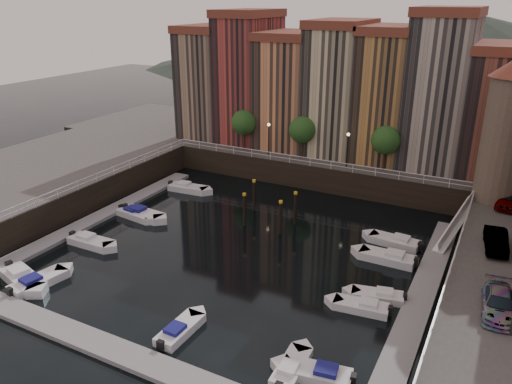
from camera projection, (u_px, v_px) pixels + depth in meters
The scene contains 30 objects.
ground at pixel (244, 245), 46.13m from camera, with size 200.00×200.00×0.00m, color black.
quay_far at pixel (337, 156), 67.04m from camera, with size 80.00×20.00×3.00m, color black.
quay_left at pixel (17, 187), 56.03m from camera, with size 20.00×36.00×3.00m, color black.
dock_left at pixel (104, 214), 52.24m from camera, with size 2.00×28.00×0.35m, color gray.
dock_right at pixel (422, 294), 38.25m from camera, with size 2.00×28.00×0.35m, color gray.
dock_near at pixel (116, 351), 32.04m from camera, with size 30.00×2.00×0.35m, color gray.
mountains at pixel (448, 51), 133.28m from camera, with size 145.00×100.00×18.00m.
far_terrace at pixel (361, 90), 60.11m from camera, with size 48.70×10.30×17.50m.
corner_tower at pixel (510, 128), 45.75m from camera, with size 5.20×5.20×13.80m.
promenade_trees at pixel (308, 131), 59.33m from camera, with size 21.20×3.20×5.20m.
street_lamps at pixel (307, 139), 58.61m from camera, with size 10.36×0.36×4.18m.
railings at pixel (268, 190), 48.78m from camera, with size 36.08×34.04×0.52m.
gangway at pixel (457, 222), 46.30m from camera, with size 2.78×8.32×3.73m.
mooring_pilings at pixel (268, 208), 50.05m from camera, with size 5.64×4.30×3.78m.
boat_left_0 at pixel (22, 278), 39.90m from camera, with size 5.34×3.14×1.20m.
boat_left_1 at pixel (90, 242), 45.97m from camera, with size 4.76×1.77×1.09m.
boat_left_2 at pixel (142, 214), 51.77m from camera, with size 5.19×2.22×1.18m.
boat_left_3 at pixel (136, 214), 51.81m from camera, with size 4.81×2.28×1.08m.
boat_left_4 at pixel (187, 188), 58.84m from camera, with size 5.05×2.20×1.14m.
boat_right_0 at pixel (318, 374), 29.86m from camera, with size 4.56×2.23×1.03m.
boat_right_1 at pixel (362, 307), 36.37m from camera, with size 4.30×1.99×0.97m.
boat_right_2 at pixel (379, 296), 37.72m from camera, with size 4.19×2.28×0.94m.
boat_right_3 at pixel (388, 258), 43.10m from camera, with size 5.00×1.86×1.15m.
boat_right_4 at pixel (395, 241), 45.98m from camera, with size 4.88×2.13×1.10m.
boat_near_0 at pixel (38, 282), 39.45m from camera, with size 2.44×4.89×1.10m.
boat_near_2 at pixel (179, 330), 33.78m from camera, with size 1.62×4.27×0.98m.
boat_near_3 at pixel (291, 368), 30.33m from camera, with size 1.66×4.13×0.94m.
car_a at pixel (509, 200), 46.43m from camera, with size 1.85×4.60×1.57m, color gray.
car_b at pixel (496, 242), 38.60m from camera, with size 1.53×4.40×1.45m, color gray.
car_c at pixel (498, 305), 30.78m from camera, with size 1.90×4.67×1.35m, color gray.
Camera 1 is at (20.09, -35.96, 21.36)m, focal length 35.00 mm.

